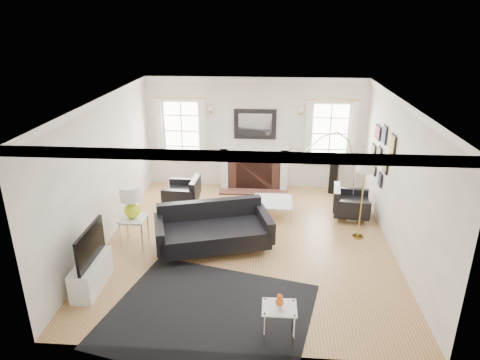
# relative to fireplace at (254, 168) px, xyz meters

# --- Properties ---
(floor) EXTENTS (6.00, 6.00, 0.00)m
(floor) POSITION_rel_fireplace_xyz_m (0.00, -2.79, -0.54)
(floor) COLOR #96643F
(floor) RESTS_ON ground
(back_wall) EXTENTS (5.50, 0.04, 2.80)m
(back_wall) POSITION_rel_fireplace_xyz_m (0.00, 0.21, 0.86)
(back_wall) COLOR white
(back_wall) RESTS_ON floor
(front_wall) EXTENTS (5.50, 0.04, 2.80)m
(front_wall) POSITION_rel_fireplace_xyz_m (0.00, -5.79, 0.86)
(front_wall) COLOR white
(front_wall) RESTS_ON floor
(left_wall) EXTENTS (0.04, 6.00, 2.80)m
(left_wall) POSITION_rel_fireplace_xyz_m (-2.75, -2.79, 0.86)
(left_wall) COLOR white
(left_wall) RESTS_ON floor
(right_wall) EXTENTS (0.04, 6.00, 2.80)m
(right_wall) POSITION_rel_fireplace_xyz_m (2.75, -2.79, 0.86)
(right_wall) COLOR white
(right_wall) RESTS_ON floor
(ceiling) EXTENTS (5.50, 6.00, 0.02)m
(ceiling) POSITION_rel_fireplace_xyz_m (0.00, -2.79, 2.26)
(ceiling) COLOR white
(ceiling) RESTS_ON back_wall
(crown_molding) EXTENTS (5.50, 6.00, 0.12)m
(crown_molding) POSITION_rel_fireplace_xyz_m (0.00, -2.79, 2.20)
(crown_molding) COLOR white
(crown_molding) RESTS_ON back_wall
(fireplace) EXTENTS (1.70, 0.69, 1.11)m
(fireplace) POSITION_rel_fireplace_xyz_m (0.00, 0.00, 0.00)
(fireplace) COLOR white
(fireplace) RESTS_ON floor
(mantel_mirror) EXTENTS (1.05, 0.07, 0.75)m
(mantel_mirror) POSITION_rel_fireplace_xyz_m (0.00, 0.16, 1.11)
(mantel_mirror) COLOR black
(mantel_mirror) RESTS_ON back_wall
(window_left) EXTENTS (1.24, 0.15, 1.62)m
(window_left) POSITION_rel_fireplace_xyz_m (-1.85, 0.16, 0.92)
(window_left) COLOR white
(window_left) RESTS_ON back_wall
(window_right) EXTENTS (1.24, 0.15, 1.62)m
(window_right) POSITION_rel_fireplace_xyz_m (1.85, 0.16, 0.92)
(window_right) COLOR white
(window_right) RESTS_ON back_wall
(gallery_wall) EXTENTS (0.04, 1.73, 1.29)m
(gallery_wall) POSITION_rel_fireplace_xyz_m (2.72, -1.50, 0.99)
(gallery_wall) COLOR black
(gallery_wall) RESTS_ON right_wall
(tv_unit) EXTENTS (0.35, 1.00, 1.09)m
(tv_unit) POSITION_rel_fireplace_xyz_m (-2.44, -4.49, -0.21)
(tv_unit) COLOR white
(tv_unit) RESTS_ON floor
(area_rug) EXTENTS (3.42, 3.06, 0.01)m
(area_rug) POSITION_rel_fireplace_xyz_m (-0.45, -5.04, -0.54)
(area_rug) COLOR black
(area_rug) RESTS_ON floor
(sofa) EXTENTS (2.33, 1.54, 0.70)m
(sofa) POSITION_rel_fireplace_xyz_m (-0.65, -3.07, -0.16)
(sofa) COLOR black
(sofa) RESTS_ON floor
(armchair_left) EXTENTS (0.79, 0.87, 0.57)m
(armchair_left) POSITION_rel_fireplace_xyz_m (-1.58, -1.21, -0.22)
(armchair_left) COLOR black
(armchair_left) RESTS_ON floor
(armchair_right) EXTENTS (0.87, 0.94, 0.58)m
(armchair_right) POSITION_rel_fireplace_xyz_m (2.14, -1.54, -0.22)
(armchair_right) COLOR black
(armchair_right) RESTS_ON floor
(coffee_table) EXTENTS (0.83, 0.83, 0.37)m
(coffee_table) POSITION_rel_fireplace_xyz_m (0.49, -1.60, -0.20)
(coffee_table) COLOR silver
(coffee_table) RESTS_ON floor
(side_table_left) EXTENTS (0.50, 0.50, 0.55)m
(side_table_left) POSITION_rel_fireplace_xyz_m (-2.20, -3.01, -0.10)
(side_table_left) COLOR silver
(side_table_left) RESTS_ON floor
(nesting_table) EXTENTS (0.47, 0.39, 0.52)m
(nesting_table) POSITION_rel_fireplace_xyz_m (0.58, -5.44, -0.14)
(nesting_table) COLOR silver
(nesting_table) RESTS_ON floor
(gourd_lamp) EXTENTS (0.41, 0.41, 0.66)m
(gourd_lamp) POSITION_rel_fireplace_xyz_m (-2.20, -3.01, 0.39)
(gourd_lamp) COLOR #CDE21C
(gourd_lamp) RESTS_ON side_table_left
(orange_vase) EXTENTS (0.12, 0.12, 0.19)m
(orange_vase) POSITION_rel_fireplace_xyz_m (0.58, -5.44, 0.08)
(orange_vase) COLOR #DA501B
(orange_vase) RESTS_ON nesting_table
(arc_floor_lamp) EXTENTS (1.52, 1.40, 2.15)m
(arc_floor_lamp) POSITION_rel_fireplace_xyz_m (1.57, -2.11, 0.62)
(arc_floor_lamp) COLOR white
(arc_floor_lamp) RESTS_ON floor
(stick_floor_lamp) EXTENTS (0.34, 0.34, 1.70)m
(stick_floor_lamp) POSITION_rel_fireplace_xyz_m (2.20, -2.45, 0.93)
(stick_floor_lamp) COLOR #B09A3D
(stick_floor_lamp) RESTS_ON floor
(speaker_tower) EXTENTS (0.24, 0.24, 0.94)m
(speaker_tower) POSITION_rel_fireplace_xyz_m (1.98, -0.14, -0.07)
(speaker_tower) COLOR black
(speaker_tower) RESTS_ON floor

